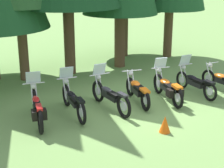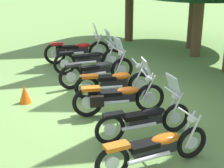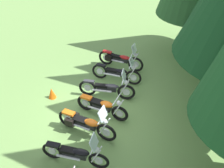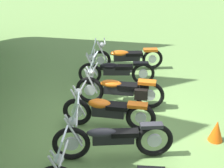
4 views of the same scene
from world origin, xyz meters
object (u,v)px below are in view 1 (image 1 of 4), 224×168
(motorcycle_2, at_px, (110,95))
(motorcycle_4, at_px, (168,87))
(motorcycle_1, at_px, (73,100))
(traffic_cone, at_px, (165,124))
(motorcycle_0, at_px, (37,107))
(motorcycle_3, at_px, (137,90))
(motorcycle_5, at_px, (195,82))

(motorcycle_2, distance_m, motorcycle_4, 2.14)
(motorcycle_4, bearing_deg, motorcycle_1, 94.57)
(motorcycle_4, relative_size, traffic_cone, 4.56)
(motorcycle_0, bearing_deg, motorcycle_4, -83.30)
(motorcycle_3, bearing_deg, traffic_cone, 178.13)
(motorcycle_2, height_order, traffic_cone, motorcycle_2)
(traffic_cone, bearing_deg, motorcycle_1, 118.71)
(motorcycle_2, xyz_separation_m, motorcycle_3, (1.09, -0.08, -0.02))
(traffic_cone, bearing_deg, motorcycle_5, 28.67)
(motorcycle_5, bearing_deg, motorcycle_2, 88.24)
(motorcycle_3, bearing_deg, motorcycle_2, 104.78)
(motorcycle_1, relative_size, motorcycle_4, 1.05)
(motorcycle_4, height_order, motorcycle_5, motorcycle_4)
(motorcycle_5, bearing_deg, motorcycle_3, 85.30)
(motorcycle_3, bearing_deg, motorcycle_1, 99.47)
(motorcycle_0, xyz_separation_m, motorcycle_1, (1.17, -0.05, -0.01))
(motorcycle_3, relative_size, traffic_cone, 4.30)
(motorcycle_1, distance_m, motorcycle_3, 2.30)
(motorcycle_5, bearing_deg, traffic_cone, 127.25)
(motorcycle_2, bearing_deg, motorcycle_4, -99.77)
(motorcycle_0, relative_size, motorcycle_5, 1.02)
(motorcycle_3, xyz_separation_m, motorcycle_4, (0.98, -0.46, 0.03))
(motorcycle_3, xyz_separation_m, traffic_cone, (-0.84, -2.23, -0.20))
(motorcycle_0, height_order, traffic_cone, motorcycle_0)
(motorcycle_0, xyz_separation_m, motorcycle_5, (5.70, -0.96, -0.03))
(motorcycle_3, height_order, motorcycle_5, motorcycle_5)
(motorcycle_4, xyz_separation_m, traffic_cone, (-1.82, -1.77, -0.24))
(motorcycle_4, bearing_deg, motorcycle_5, -74.26)
(motorcycle_4, bearing_deg, motorcycle_2, 94.43)
(motorcycle_5, distance_m, traffic_cone, 3.54)
(motorcycle_4, distance_m, traffic_cone, 2.55)
(motorcycle_0, xyz_separation_m, motorcycle_3, (3.44, -0.43, -0.03))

